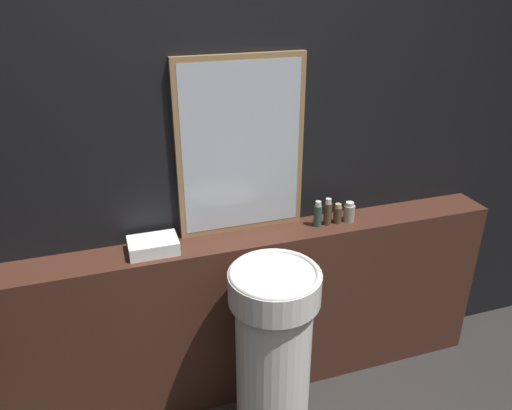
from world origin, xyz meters
TOP-DOWN VIEW (x-y plane):
  - wall_back at (0.00, 1.65)m, footprint 8.00×0.06m
  - vanity_counter at (0.00, 1.52)m, footprint 2.73×0.22m
  - pedestal_sink at (0.07, 1.16)m, footprint 0.39×0.39m
  - mirror at (0.06, 1.61)m, footprint 0.60×0.03m
  - towel_stack at (-0.38, 1.52)m, footprint 0.22×0.15m
  - shampoo_bottle at (0.42, 1.52)m, footprint 0.04×0.04m
  - conditioner_bottle at (0.48, 1.52)m, footprint 0.04×0.04m
  - lotion_bottle at (0.53, 1.52)m, footprint 0.04×0.04m
  - body_wash_bottle at (0.60, 1.52)m, footprint 0.06×0.06m

SIDE VIEW (x-z plane):
  - vanity_counter at x=0.00m, z-range 0.00..0.93m
  - pedestal_sink at x=0.07m, z-range 0.03..0.98m
  - towel_stack at x=-0.38m, z-range 0.93..0.99m
  - body_wash_bottle at x=0.60m, z-range 0.92..1.02m
  - lotion_bottle at x=0.53m, z-range 0.92..1.02m
  - shampoo_bottle at x=0.42m, z-range 0.92..1.05m
  - conditioner_bottle at x=0.48m, z-range 0.92..1.06m
  - wall_back at x=0.00m, z-range 0.00..2.50m
  - mirror at x=0.06m, z-range 0.93..1.76m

